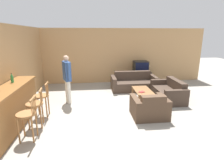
{
  "coord_description": "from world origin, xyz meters",
  "views": [
    {
      "loc": [
        -0.81,
        -4.73,
        2.3
      ],
      "look_at": [
        -0.19,
        0.8,
        0.85
      ],
      "focal_mm": 28.0,
      "sensor_mm": 36.0,
      "label": 1
    }
  ],
  "objects_px": {
    "bar_chair_far": "(42,98)",
    "table_lamp": "(147,64)",
    "tv_unit": "(140,78)",
    "bar_chair_near": "(27,117)",
    "bottle": "(12,78)",
    "loveseat_right": "(169,92)",
    "bar_chair_mid": "(35,106)",
    "person_by_window": "(67,77)",
    "couch_far": "(134,83)",
    "coffee_table": "(143,91)",
    "tv": "(141,66)",
    "armchair_near": "(150,108)",
    "book_on_table": "(142,92)"
  },
  "relations": [
    {
      "from": "bar_chair_mid",
      "to": "bottle",
      "type": "relative_size",
      "value": 3.81
    },
    {
      "from": "loveseat_right",
      "to": "bar_chair_mid",
      "type": "bearing_deg",
      "value": -160.16
    },
    {
      "from": "armchair_near",
      "to": "loveseat_right",
      "type": "bearing_deg",
      "value": 48.71
    },
    {
      "from": "bar_chair_far",
      "to": "table_lamp",
      "type": "relative_size",
      "value": 2.1
    },
    {
      "from": "loveseat_right",
      "to": "bottle",
      "type": "relative_size",
      "value": 5.88
    },
    {
      "from": "bar_chair_mid",
      "to": "tv",
      "type": "distance_m",
      "value": 5.29
    },
    {
      "from": "couch_far",
      "to": "book_on_table",
      "type": "distance_m",
      "value": 1.53
    },
    {
      "from": "bar_chair_far",
      "to": "bottle",
      "type": "distance_m",
      "value": 0.93
    },
    {
      "from": "coffee_table",
      "to": "table_lamp",
      "type": "relative_size",
      "value": 2.24
    },
    {
      "from": "bar_chair_near",
      "to": "couch_far",
      "type": "distance_m",
      "value": 4.65
    },
    {
      "from": "tv",
      "to": "person_by_window",
      "type": "bearing_deg",
      "value": -145.61
    },
    {
      "from": "bar_chair_mid",
      "to": "couch_far",
      "type": "distance_m",
      "value": 4.24
    },
    {
      "from": "bar_chair_mid",
      "to": "coffee_table",
      "type": "relative_size",
      "value": 0.94
    },
    {
      "from": "bar_chair_near",
      "to": "bottle",
      "type": "distance_m",
      "value": 1.41
    },
    {
      "from": "couch_far",
      "to": "tv_unit",
      "type": "bearing_deg",
      "value": 59.79
    },
    {
      "from": "bar_chair_far",
      "to": "book_on_table",
      "type": "bearing_deg",
      "value": 12.04
    },
    {
      "from": "book_on_table",
      "to": "loveseat_right",
      "type": "bearing_deg",
      "value": 12.8
    },
    {
      "from": "bar_chair_far",
      "to": "table_lamp",
      "type": "bearing_deg",
      "value": 37.67
    },
    {
      "from": "coffee_table",
      "to": "bottle",
      "type": "relative_size",
      "value": 4.07
    },
    {
      "from": "bar_chair_far",
      "to": "tv_unit",
      "type": "relative_size",
      "value": 1.02
    },
    {
      "from": "couch_far",
      "to": "tv_unit",
      "type": "relative_size",
      "value": 1.97
    },
    {
      "from": "person_by_window",
      "to": "loveseat_right",
      "type": "bearing_deg",
      "value": -1.14
    },
    {
      "from": "table_lamp",
      "to": "bar_chair_near",
      "type": "bearing_deg",
      "value": -133.22
    },
    {
      "from": "bar_chair_near",
      "to": "couch_far",
      "type": "height_order",
      "value": "bar_chair_near"
    },
    {
      "from": "bar_chair_mid",
      "to": "tv_unit",
      "type": "relative_size",
      "value": 1.02
    },
    {
      "from": "bar_chair_mid",
      "to": "person_by_window",
      "type": "distance_m",
      "value": 1.73
    },
    {
      "from": "bar_chair_far",
      "to": "person_by_window",
      "type": "bearing_deg",
      "value": 58.85
    },
    {
      "from": "bottle",
      "to": "table_lamp",
      "type": "bearing_deg",
      "value": 34.48
    },
    {
      "from": "bar_chair_mid",
      "to": "book_on_table",
      "type": "xyz_separation_m",
      "value": [
        3.11,
        1.27,
        -0.15
      ]
    },
    {
      "from": "tv",
      "to": "table_lamp",
      "type": "relative_size",
      "value": 1.42
    },
    {
      "from": "bar_chair_far",
      "to": "book_on_table",
      "type": "distance_m",
      "value": 3.18
    },
    {
      "from": "loveseat_right",
      "to": "bar_chair_near",
      "type": "bearing_deg",
      "value": -153.44
    },
    {
      "from": "tv_unit",
      "to": "book_on_table",
      "type": "height_order",
      "value": "tv_unit"
    },
    {
      "from": "bar_chair_near",
      "to": "book_on_table",
      "type": "distance_m",
      "value": 3.62
    },
    {
      "from": "couch_far",
      "to": "table_lamp",
      "type": "relative_size",
      "value": 4.02
    },
    {
      "from": "coffee_table",
      "to": "tv_unit",
      "type": "relative_size",
      "value": 1.09
    },
    {
      "from": "armchair_near",
      "to": "book_on_table",
      "type": "relative_size",
      "value": 4.21
    },
    {
      "from": "couch_far",
      "to": "book_on_table",
      "type": "bearing_deg",
      "value": -92.97
    },
    {
      "from": "bar_chair_near",
      "to": "bottle",
      "type": "height_order",
      "value": "bottle"
    },
    {
      "from": "person_by_window",
      "to": "couch_far",
      "type": "bearing_deg",
      "value": 24.99
    },
    {
      "from": "bar_chair_near",
      "to": "armchair_near",
      "type": "distance_m",
      "value": 3.15
    },
    {
      "from": "armchair_near",
      "to": "bottle",
      "type": "xyz_separation_m",
      "value": [
        -3.71,
        0.29,
        0.91
      ]
    },
    {
      "from": "bar_chair_near",
      "to": "bar_chair_far",
      "type": "height_order",
      "value": "same"
    },
    {
      "from": "tv",
      "to": "armchair_near",
      "type": "bearing_deg",
      "value": -101.16
    },
    {
      "from": "bar_chair_near",
      "to": "bar_chair_far",
      "type": "bearing_deg",
      "value": 90.0
    },
    {
      "from": "bar_chair_far",
      "to": "book_on_table",
      "type": "xyz_separation_m",
      "value": [
        3.11,
        0.66,
        -0.15
      ]
    },
    {
      "from": "bar_chair_mid",
      "to": "bottle",
      "type": "xyz_separation_m",
      "value": [
        -0.67,
        0.49,
        0.63
      ]
    },
    {
      "from": "tv_unit",
      "to": "bottle",
      "type": "xyz_separation_m",
      "value": [
        -4.41,
        -3.25,
        0.89
      ]
    },
    {
      "from": "bar_chair_far",
      "to": "bar_chair_near",
      "type": "bearing_deg",
      "value": -90.0
    },
    {
      "from": "tv",
      "to": "person_by_window",
      "type": "relative_size",
      "value": 0.41
    }
  ]
}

